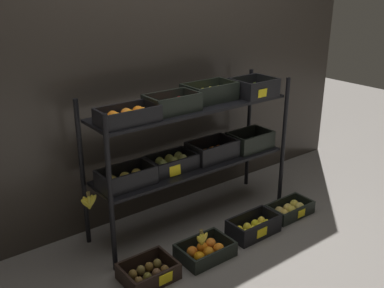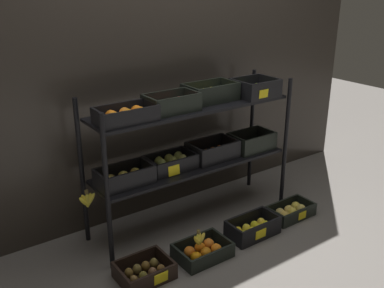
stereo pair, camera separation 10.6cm
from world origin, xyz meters
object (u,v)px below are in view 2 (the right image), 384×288
(crate_ground_lemon, at_px, (253,229))
(crate_ground_apple_gold, at_px, (291,211))
(display_rack, at_px, (191,134))
(crate_ground_orange, at_px, (203,251))
(banana_bunch_loose, at_px, (199,239))
(crate_ground_kiwi, at_px, (145,272))

(crate_ground_lemon, distance_m, crate_ground_apple_gold, 0.42)
(display_rack, distance_m, crate_ground_orange, 0.81)
(display_rack, height_order, crate_ground_lemon, display_rack)
(crate_ground_orange, distance_m, banana_bunch_loose, 0.11)
(crate_ground_kiwi, distance_m, crate_ground_orange, 0.42)
(display_rack, bearing_deg, crate_ground_lemon, -60.17)
(display_rack, bearing_deg, banana_bunch_loose, -119.36)
(crate_ground_kiwi, relative_size, crate_ground_lemon, 0.87)
(crate_ground_orange, relative_size, banana_bunch_loose, 3.06)
(banana_bunch_loose, bearing_deg, crate_ground_lemon, 0.94)
(crate_ground_lemon, relative_size, crate_ground_apple_gold, 1.04)
(crate_ground_orange, relative_size, crate_ground_lemon, 0.95)
(crate_ground_lemon, relative_size, banana_bunch_loose, 3.23)
(banana_bunch_loose, bearing_deg, crate_ground_apple_gold, 2.11)
(crate_ground_kiwi, height_order, crate_ground_apple_gold, crate_ground_kiwi)
(crate_ground_kiwi, distance_m, crate_ground_apple_gold, 1.29)
(crate_ground_orange, xyz_separation_m, crate_ground_apple_gold, (0.87, 0.03, 0.00))
(crate_ground_orange, xyz_separation_m, crate_ground_lemon, (0.45, 0.00, 0.01))
(crate_ground_lemon, xyz_separation_m, banana_bunch_loose, (-0.48, -0.01, 0.10))
(crate_ground_orange, distance_m, crate_ground_lemon, 0.45)
(crate_ground_kiwi, xyz_separation_m, crate_ground_orange, (0.42, -0.03, 0.00))
(crate_ground_orange, bearing_deg, banana_bunch_loose, -173.01)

